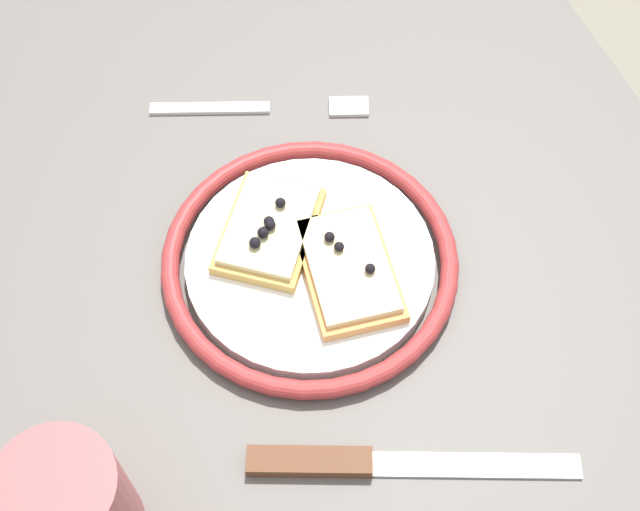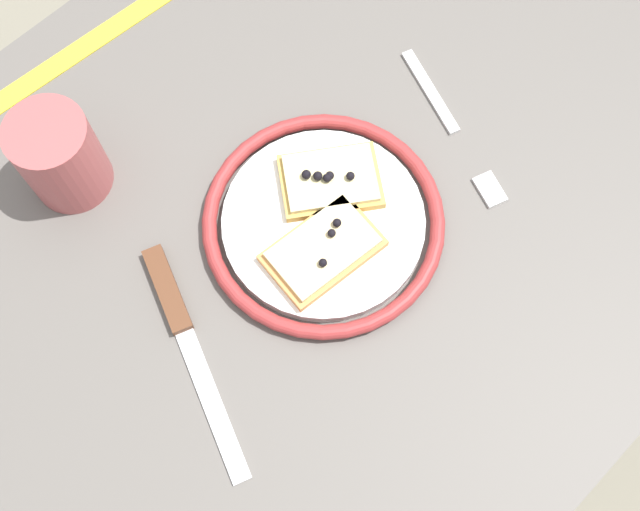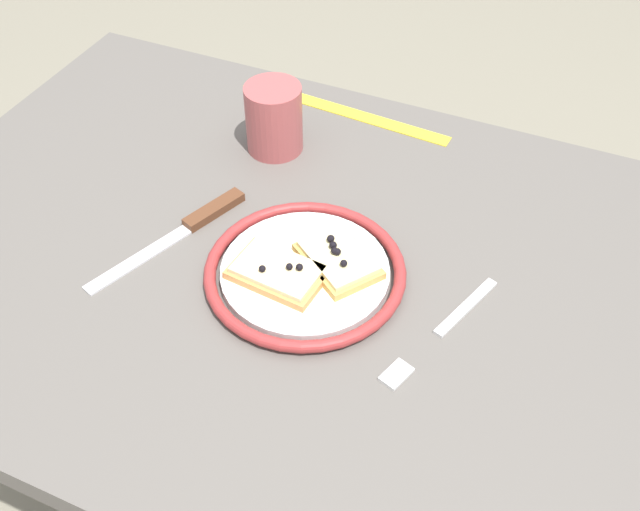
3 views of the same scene
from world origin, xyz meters
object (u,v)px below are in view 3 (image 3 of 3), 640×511
pizza_slice_near (339,258)px  cup (274,118)px  fork (441,331)px  dining_table (307,308)px  pizza_slice_far (278,272)px  knife (194,223)px  measuring_tape (343,111)px  plate (305,272)px

pizza_slice_near → cup: 0.26m
cup → fork: bearing=144.2°
dining_table → pizza_slice_far: pizza_slice_far is taller
knife → measuring_tape: bearing=-103.8°
knife → dining_table: bearing=179.3°
plate → dining_table: bearing=-67.0°
dining_table → fork: size_ratio=5.62×
pizza_slice_far → measuring_tape: (0.07, -0.36, -0.02)m
dining_table → knife: knife is taller
plate → pizza_slice_far: 0.04m
plate → fork: plate is taller
dining_table → cup: cup is taller
cup → measuring_tape: (-0.05, -0.12, -0.05)m
pizza_slice_near → knife: (0.20, 0.00, -0.02)m
dining_table → measuring_tape: (0.08, -0.31, 0.09)m
pizza_slice_far → cup: 0.27m
plate → cup: cup is taller
plate → pizza_slice_far: (0.02, 0.02, 0.01)m
pizza_slice_far → fork: pizza_slice_far is taller
measuring_tape → pizza_slice_far: bearing=104.3°
pizza_slice_near → pizza_slice_far: (0.06, 0.05, -0.00)m
dining_table → plate: plate is taller
dining_table → pizza_slice_near: size_ratio=9.03×
fork → pizza_slice_far: bearing=2.5°
knife → fork: size_ratio=1.18×
cup → measuring_tape: cup is taller
pizza_slice_near → measuring_tape: 0.34m
pizza_slice_near → measuring_tape: (0.12, -0.31, -0.02)m
dining_table → cup: size_ratio=11.08×
dining_table → plate: bearing=113.0°
pizza_slice_near → pizza_slice_far: bearing=41.2°
dining_table → knife: size_ratio=4.75×
dining_table → cup: 0.27m
cup → knife: bearing=83.4°
knife → measuring_tape: 0.32m
measuring_tape → cup: bearing=69.8°
pizza_slice_near → cup: cup is taller
pizza_slice_near → measuring_tape: bearing=-68.4°
pizza_slice_far → cup: cup is taller
fork → measuring_tape: (0.27, -0.35, -0.00)m
plate → fork: bearing=175.0°
knife → fork: (-0.34, 0.04, -0.00)m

